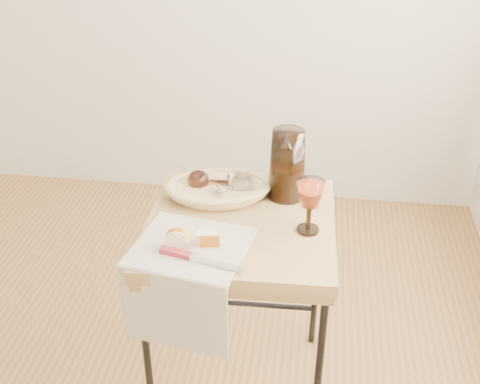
% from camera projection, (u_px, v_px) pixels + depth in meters
% --- Properties ---
extents(side_table, '(0.63, 0.63, 0.77)m').
position_uv_depth(side_table, '(241.00, 311.00, 2.12)').
color(side_table, brown).
rests_on(side_table, floor).
extents(tea_towel, '(0.38, 0.35, 0.01)m').
position_uv_depth(tea_towel, '(191.00, 247.00, 1.79)').
color(tea_towel, beige).
rests_on(tea_towel, side_table).
extents(bread_basket, '(0.36, 0.29, 0.05)m').
position_uv_depth(bread_basket, '(219.00, 190.00, 2.04)').
color(bread_basket, gold).
rests_on(bread_basket, side_table).
extents(goblet_lying_a, '(0.13, 0.08, 0.08)m').
position_uv_depth(goblet_lying_a, '(211.00, 181.00, 2.05)').
color(goblet_lying_a, '#432218').
rests_on(goblet_lying_a, bread_basket).
extents(goblet_lying_b, '(0.15, 0.14, 0.08)m').
position_uv_depth(goblet_lying_b, '(231.00, 187.00, 2.01)').
color(goblet_lying_b, white).
rests_on(goblet_lying_b, bread_basket).
extents(pitcher, '(0.19, 0.26, 0.29)m').
position_uv_depth(pitcher, '(287.00, 164.00, 2.00)').
color(pitcher, black).
rests_on(pitcher, side_table).
extents(wine_goblet, '(0.10, 0.10, 0.18)m').
position_uv_depth(wine_goblet, '(309.00, 206.00, 1.83)').
color(wine_goblet, white).
rests_on(wine_goblet, side_table).
extents(apple_half, '(0.08, 0.04, 0.07)m').
position_uv_depth(apple_half, '(178.00, 238.00, 1.77)').
color(apple_half, '#C41800').
rests_on(apple_half, tea_towel).
extents(apple_wedge, '(0.06, 0.04, 0.04)m').
position_uv_depth(apple_wedge, '(207.00, 238.00, 1.79)').
color(apple_wedge, '#FEEFC2').
rests_on(apple_wedge, tea_towel).
extents(table_knife, '(0.26, 0.09, 0.02)m').
position_uv_depth(table_knife, '(198.00, 257.00, 1.73)').
color(table_knife, silver).
rests_on(table_knife, tea_towel).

